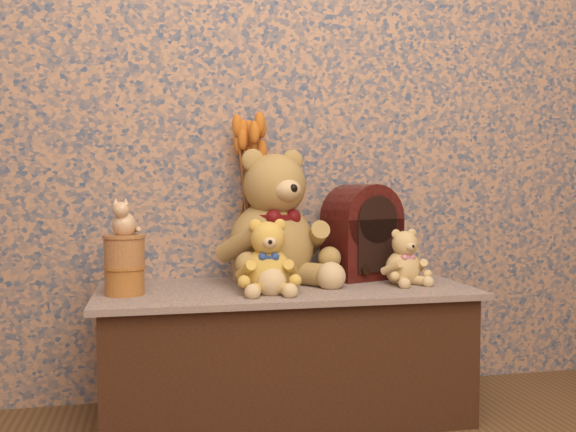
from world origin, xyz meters
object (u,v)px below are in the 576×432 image
object	(u,v)px
biscuit_tin_lower	(125,281)
cat_figurine	(124,216)
teddy_large	(271,212)
cathedral_radio	(362,231)
ceramic_vase	(249,252)
teddy_medium	(267,253)
teddy_small	(403,254)

from	to	relation	value
biscuit_tin_lower	cat_figurine	size ratio (longest dim) A/B	1.02
teddy_large	cat_figurine	world-z (taller)	teddy_large
teddy_large	cathedral_radio	world-z (taller)	teddy_large
cathedral_radio	ceramic_vase	bearing A→B (deg)	155.07
teddy_medium	ceramic_vase	size ratio (longest dim) A/B	1.27
teddy_large	ceramic_vase	distance (m)	0.18
teddy_small	ceramic_vase	size ratio (longest dim) A/B	1.03
biscuit_tin_lower	teddy_medium	bearing A→B (deg)	-6.02
cathedral_radio	teddy_large	bearing A→B (deg)	167.60
teddy_small	cat_figurine	xyz separation A→B (m)	(-0.93, -0.02, 0.14)
teddy_medium	ceramic_vase	bearing A→B (deg)	97.94
teddy_medium	cat_figurine	xyz separation A→B (m)	(-0.44, 0.05, 0.12)
teddy_large	teddy_small	distance (m)	0.48
cathedral_radio	biscuit_tin_lower	size ratio (longest dim) A/B	2.83
cathedral_radio	ceramic_vase	xyz separation A→B (m)	(-0.41, 0.05, -0.07)
teddy_small	cathedral_radio	xyz separation A→B (m)	(-0.10, 0.15, 0.07)
teddy_large	biscuit_tin_lower	size ratio (longest dim) A/B	4.09
teddy_small	ceramic_vase	world-z (taller)	teddy_small
teddy_small	teddy_medium	bearing A→B (deg)	177.94
teddy_small	biscuit_tin_lower	distance (m)	0.93
teddy_small	ceramic_vase	bearing A→B (deg)	148.49
cathedral_radio	teddy_medium	bearing A→B (deg)	-168.74
ceramic_vase	biscuit_tin_lower	bearing A→B (deg)	-152.48
ceramic_vase	teddy_large	bearing A→B (deg)	-51.35
teddy_large	ceramic_vase	bearing A→B (deg)	110.18
teddy_small	biscuit_tin_lower	xyz separation A→B (m)	(-0.93, -0.02, -0.06)
teddy_medium	ceramic_vase	xyz separation A→B (m)	(-0.02, 0.27, -0.03)
cat_figurine	teddy_medium	bearing A→B (deg)	8.17
biscuit_tin_lower	cat_figurine	bearing A→B (deg)	0.00
ceramic_vase	teddy_medium	bearing A→B (deg)	-85.89
teddy_large	cat_figurine	distance (m)	0.51
teddy_medium	biscuit_tin_lower	size ratio (longest dim) A/B	2.07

